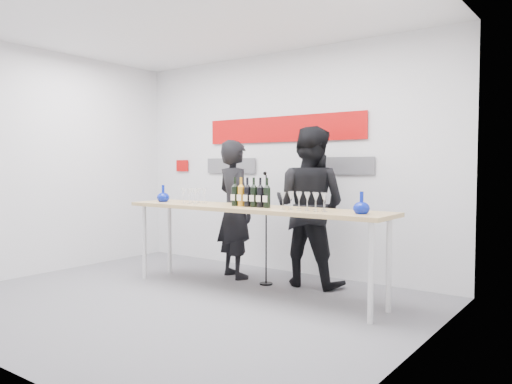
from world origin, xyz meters
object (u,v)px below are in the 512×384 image
(presenter_right, at_px, (309,206))
(mic_stand, at_px, (266,250))
(tasting_table, at_px, (251,213))
(presenter_left, at_px, (235,209))

(presenter_right, bearing_deg, mic_stand, 30.55)
(tasting_table, relative_size, presenter_right, 1.72)
(presenter_right, bearing_deg, presenter_left, 7.12)
(presenter_left, height_order, mic_stand, presenter_left)
(presenter_right, height_order, mic_stand, presenter_right)
(tasting_table, xyz_separation_m, presenter_left, (-0.67, 0.55, -0.03))
(tasting_table, distance_m, presenter_right, 0.81)
(tasting_table, bearing_deg, mic_stand, 103.20)
(presenter_left, xyz_separation_m, mic_stand, (0.57, -0.10, -0.47))
(presenter_left, xyz_separation_m, presenter_right, (1.00, 0.19, 0.07))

